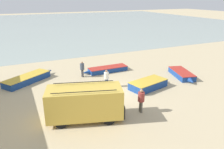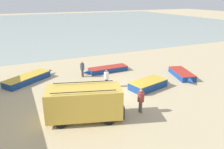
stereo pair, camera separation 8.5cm
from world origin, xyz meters
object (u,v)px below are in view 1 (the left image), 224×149
object	(u,v)px
fishing_rowboat_2	(149,84)
fisherman_1	(141,99)
fishing_rowboat_1	(29,78)
fisherman_2	(82,68)
fishing_rowboat_0	(182,74)
fishing_rowboat_3	(107,69)
parked_van	(85,102)
fisherman_0	(106,77)

from	to	relation	value
fishing_rowboat_2	fisherman_1	distance (m)	4.57
fishing_rowboat_1	fishing_rowboat_2	world-z (taller)	fishing_rowboat_2
fishing_rowboat_2	fisherman_2	world-z (taller)	fisherman_2
fishing_rowboat_0	fishing_rowboat_1	xyz separation A→B (m)	(-14.10, 5.04, 0.03)
fishing_rowboat_3	fishing_rowboat_0	bearing A→B (deg)	142.90
parked_van	fisherman_2	xyz separation A→B (m)	(2.20, 7.76, -0.25)
fishing_rowboat_0	fisherman_1	world-z (taller)	fisherman_1
parked_van	fishing_rowboat_1	bearing A→B (deg)	124.66
fisherman_1	fishing_rowboat_3	bearing A→B (deg)	-96.38
fishing_rowboat_0	parked_van	bearing A→B (deg)	-56.43
fisherman_2	fishing_rowboat_2	bearing A→B (deg)	117.64
parked_van	fisherman_0	xyz separation A→B (m)	(3.37, 4.38, -0.26)
fisherman_0	parked_van	bearing A→B (deg)	147.78
parked_van	fishing_rowboat_0	bearing A→B (deg)	34.40
fishing_rowboat_3	fisherman_1	world-z (taller)	fisherman_1
fishing_rowboat_0	fisherman_1	bearing A→B (deg)	-44.21
fishing_rowboat_0	fishing_rowboat_3	distance (m)	7.78
parked_van	fisherman_0	size ratio (longest dim) A/B	3.26
parked_van	fishing_rowboat_3	xyz separation A→B (m)	(5.04, 8.25, -0.96)
fishing_rowboat_3	fishing_rowboat_1	bearing A→B (deg)	-3.49
fishing_rowboat_0	fisherman_1	distance (m)	8.72
fishing_rowboat_1	fisherman_0	xyz separation A→B (m)	(6.18, -4.27, 0.64)
fishing_rowboat_0	fisherman_0	world-z (taller)	fisherman_0
fishing_rowboat_2	fisherman_0	world-z (taller)	fisherman_0
parked_van	fisherman_2	bearing A→B (deg)	90.81
parked_van	fishing_rowboat_0	distance (m)	11.89
fishing_rowboat_2	fishing_rowboat_3	xyz separation A→B (m)	(-1.70, 5.56, -0.09)
fishing_rowboat_0	fisherman_1	xyz separation A→B (m)	(-7.52, -4.34, 0.75)
fishing_rowboat_3	parked_van	bearing A→B (deg)	58.01
fishing_rowboat_0	fishing_rowboat_1	distance (m)	14.98
parked_van	fisherman_0	world-z (taller)	parked_van
fisherman_2	fisherman_1	bearing A→B (deg)	86.29
fisherman_0	fisherman_1	distance (m)	5.12
fisherman_0	fisherman_2	xyz separation A→B (m)	(-1.17, 3.38, 0.00)
fisherman_1	fisherman_2	bearing A→B (deg)	-77.83
fishing_rowboat_0	fisherman_1	size ratio (longest dim) A/B	2.45
fishing_rowboat_1	fishing_rowboat_3	size ratio (longest dim) A/B	0.99
fishing_rowboat_2	fishing_rowboat_1	bearing A→B (deg)	134.27
fishing_rowboat_1	fisherman_2	world-z (taller)	fisherman_2
fisherman_1	parked_van	bearing A→B (deg)	-9.18
fishing_rowboat_0	fisherman_0	xyz separation A→B (m)	(-7.92, 0.77, 0.67)
fisherman_2	fishing_rowboat_0	bearing A→B (deg)	141.31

